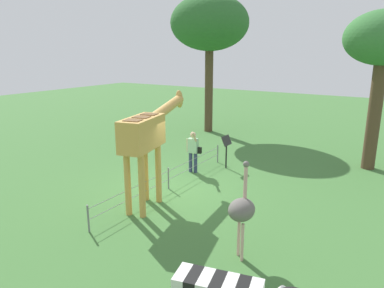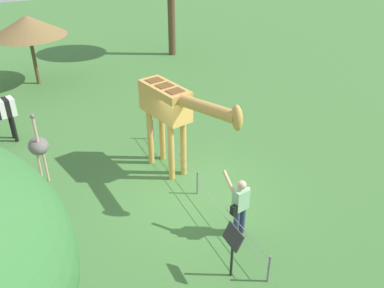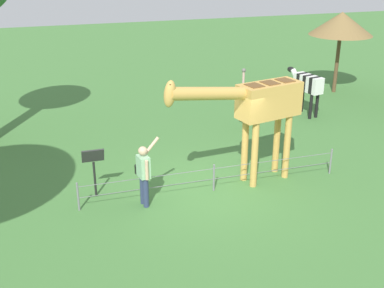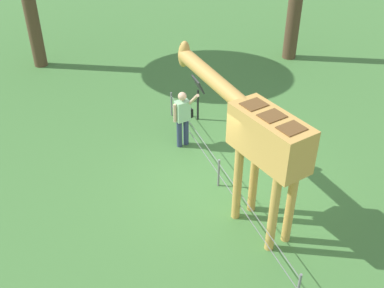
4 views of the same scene
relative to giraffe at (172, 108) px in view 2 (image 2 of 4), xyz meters
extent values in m
plane|color=#427538|center=(1.25, 0.08, -2.16)|extent=(60.00, 60.00, 0.00)
cylinder|color=gold|center=(0.15, 0.26, -1.25)|extent=(0.18, 0.18, 1.83)
cylinder|color=gold|center=(0.25, -0.17, -1.25)|extent=(0.18, 0.18, 1.83)
cylinder|color=gold|center=(-0.92, 0.01, -1.25)|extent=(0.18, 0.18, 1.83)
cylinder|color=gold|center=(-0.83, -0.41, -1.25)|extent=(0.18, 0.18, 1.83)
cube|color=gold|center=(-0.34, -0.08, 0.12)|extent=(1.81, 1.06, 0.90)
cube|color=brown|center=(0.15, 0.03, 0.58)|extent=(0.45, 0.51, 0.02)
cube|color=brown|center=(-0.34, -0.08, 0.58)|extent=(0.45, 0.51, 0.02)
cube|color=brown|center=(-0.83, -0.19, 0.58)|extent=(0.45, 0.51, 0.02)
cylinder|color=gold|center=(1.37, 0.31, 0.55)|extent=(2.38, 0.84, 0.64)
ellipsoid|color=gold|center=(2.50, 0.57, 0.71)|extent=(0.42, 0.34, 0.67)
cylinder|color=brown|center=(2.50, 0.63, 0.89)|extent=(0.05, 0.05, 0.14)
cylinder|color=brown|center=(2.50, 0.51, 0.89)|extent=(0.05, 0.05, 0.14)
cylinder|color=navy|center=(3.17, 0.31, -1.77)|extent=(0.14, 0.14, 0.78)
cylinder|color=navy|center=(3.14, 0.50, -1.77)|extent=(0.14, 0.14, 0.78)
cube|color=#93C699|center=(3.15, 0.40, -1.11)|extent=(0.30, 0.40, 0.55)
sphere|color=#D8AD8C|center=(3.15, 0.40, -0.69)|extent=(0.22, 0.22, 0.22)
cylinder|color=#D8AD8C|center=(2.90, 0.20, -0.69)|extent=(0.45, 0.16, 0.45)
cylinder|color=#D8AD8C|center=(3.12, 0.62, -1.11)|extent=(0.08, 0.08, 0.50)
cube|color=black|center=(3.24, 0.20, -1.28)|extent=(0.15, 0.22, 0.24)
cylinder|color=black|center=(-4.10, -4.14, -1.69)|extent=(0.12, 0.12, 0.95)
cylinder|color=black|center=(-4.39, -4.20, -1.69)|extent=(0.12, 0.12, 0.95)
cube|color=silver|center=(-4.27, -4.06, -0.91)|extent=(0.47, 0.26, 0.60)
cube|color=black|center=(-4.23, -4.22, -0.91)|extent=(0.47, 0.26, 0.60)
cube|color=silver|center=(-4.19, -4.39, -0.91)|extent=(0.47, 0.26, 0.60)
cylinder|color=#CC9E93|center=(-1.19, -3.52, -1.71)|extent=(0.07, 0.07, 0.90)
cylinder|color=#CC9E93|center=(-1.35, -3.68, -1.71)|extent=(0.07, 0.07, 0.90)
ellipsoid|color=#66605B|center=(-1.27, -3.60, -0.98)|extent=(0.70, 0.56, 0.49)
cylinder|color=#CC9E93|center=(-1.12, -3.60, -0.43)|extent=(0.08, 0.08, 0.80)
sphere|color=#66605B|center=(-1.12, -3.60, 0.02)|extent=(0.14, 0.14, 0.14)
cylinder|color=brown|center=(-9.29, -2.72, -1.07)|extent=(0.16, 0.16, 2.19)
cone|color=brown|center=(-9.29, -2.72, 0.45)|extent=(3.16, 3.16, 0.85)
cylinder|color=brown|center=(-10.57, 4.41, -0.02)|extent=(0.38, 0.38, 4.29)
cylinder|color=black|center=(4.26, -0.45, -1.69)|extent=(0.06, 0.06, 0.95)
cube|color=#2D2D2D|center=(4.26, -0.45, -1.03)|extent=(0.56, 0.21, 0.38)
cylinder|color=slate|center=(-2.25, 0.19, -1.79)|extent=(0.05, 0.05, 0.75)
cylinder|color=slate|center=(1.25, 0.19, -1.79)|extent=(0.05, 0.05, 0.75)
cylinder|color=slate|center=(4.75, 0.19, -1.79)|extent=(0.05, 0.05, 0.75)
cube|color=slate|center=(1.25, 0.19, -1.53)|extent=(7.00, 0.01, 0.01)
cube|color=slate|center=(1.25, 0.19, -1.83)|extent=(7.00, 0.01, 0.01)
camera|label=1|loc=(-7.89, -6.49, 2.37)|focal=33.38mm
camera|label=2|loc=(9.85, -4.03, 5.02)|focal=39.27mm
camera|label=3|loc=(5.20, 10.98, 3.90)|focal=45.59mm
camera|label=4|loc=(-6.45, 3.72, 4.75)|focal=42.96mm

